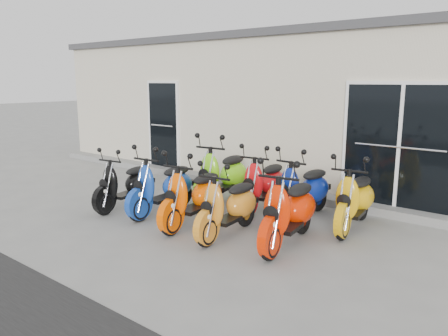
{
  "coord_description": "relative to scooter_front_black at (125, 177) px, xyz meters",
  "views": [
    {
      "loc": [
        4.85,
        -5.49,
        2.32
      ],
      "look_at": [
        0.0,
        0.6,
        0.75
      ],
      "focal_mm": 35.0,
      "sensor_mm": 36.0,
      "label": 1
    }
  ],
  "objects": [
    {
      "name": "scooter_back_red",
      "position": [
        2.06,
        1.48,
        0.05
      ],
      "size": [
        0.82,
        1.76,
        1.26
      ],
      "primitive_type": null,
      "rotation": [
        0.0,
        0.0,
        0.12
      ],
      "color": "red",
      "rests_on": "ground"
    },
    {
      "name": "scooter_back_yellow",
      "position": [
        3.76,
        1.48,
        0.05
      ],
      "size": [
        0.81,
        1.76,
        1.26
      ],
      "primitive_type": null,
      "rotation": [
        0.0,
        0.0,
        0.12
      ],
      "color": "#DDA30C",
      "rests_on": "ground"
    },
    {
      "name": "building",
      "position": [
        1.42,
        5.73,
        1.02
      ],
      "size": [
        14.0,
        6.0,
        3.2
      ],
      "primitive_type": "cube",
      "color": "beige",
      "rests_on": "ground"
    },
    {
      "name": "ground",
      "position": [
        1.42,
        0.53,
        -0.58
      ],
      "size": [
        80.0,
        80.0,
        0.0
      ],
      "primitive_type": "plane",
      "color": "gray",
      "rests_on": "ground"
    },
    {
      "name": "roof_cap",
      "position": [
        1.42,
        5.73,
        2.7
      ],
      "size": [
        14.2,
        6.2,
        0.16
      ],
      "primitive_type": "cube",
      "color": "#3F3F42",
      "rests_on": "building"
    },
    {
      "name": "scooter_front_blue",
      "position": [
        0.79,
        0.19,
        0.05
      ],
      "size": [
        0.73,
        1.75,
        1.27
      ],
      "primitive_type": null,
      "rotation": [
        0.0,
        0.0,
        0.06
      ],
      "color": "#133D9F",
      "rests_on": "ground"
    },
    {
      "name": "scooter_front_orange_b",
      "position": [
        2.39,
        0.01,
        0.02
      ],
      "size": [
        0.72,
        1.67,
        1.2
      ],
      "primitive_type": null,
      "rotation": [
        0.0,
        0.0,
        0.08
      ],
      "color": "orange",
      "rests_on": "ground"
    },
    {
      "name": "scooter_front_orange_a",
      "position": [
        1.64,
        0.05,
        0.05
      ],
      "size": [
        0.84,
        1.79,
        1.27
      ],
      "primitive_type": null,
      "rotation": [
        0.0,
        0.0,
        0.13
      ],
      "color": "#FF5600",
      "rests_on": "ground"
    },
    {
      "name": "scooter_back_blue",
      "position": [
        2.85,
        1.47,
        0.06
      ],
      "size": [
        0.72,
        1.76,
        1.28
      ],
      "primitive_type": null,
      "rotation": [
        0.0,
        0.0,
        -0.06
      ],
      "color": "navy",
      "rests_on": "ground"
    },
    {
      "name": "door_left",
      "position": [
        -1.78,
        2.7,
        0.68
      ],
      "size": [
        1.07,
        0.08,
        2.22
      ],
      "primitive_type": "cube",
      "color": "black",
      "rests_on": "front_step"
    },
    {
      "name": "front_step",
      "position": [
        1.42,
        2.55,
        -0.51
      ],
      "size": [
        14.0,
        0.4,
        0.15
      ],
      "primitive_type": "cube",
      "color": "gray",
      "rests_on": "ground"
    },
    {
      "name": "scooter_front_red",
      "position": [
        3.31,
        0.23,
        0.08
      ],
      "size": [
        0.89,
        1.87,
        1.33
      ],
      "primitive_type": null,
      "rotation": [
        0.0,
        0.0,
        0.14
      ],
      "color": "red",
      "rests_on": "ground"
    },
    {
      "name": "door_right",
      "position": [
        4.02,
        2.7,
        0.68
      ],
      "size": [
        2.02,
        0.08,
        2.22
      ],
      "primitive_type": "cube",
      "color": "black",
      "rests_on": "front_step"
    },
    {
      "name": "scooter_back_green",
      "position": [
        1.17,
        1.39,
        0.11
      ],
      "size": [
        0.93,
        1.95,
        1.39
      ],
      "primitive_type": null,
      "rotation": [
        0.0,
        0.0,
        0.13
      ],
      "color": "#7BE814",
      "rests_on": "ground"
    },
    {
      "name": "scooter_front_black",
      "position": [
        0.0,
        0.0,
        0.0
      ],
      "size": [
        0.8,
        1.64,
        1.16
      ],
      "primitive_type": null,
      "rotation": [
        0.0,
        0.0,
        0.15
      ],
      "color": "black",
      "rests_on": "ground"
    }
  ]
}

